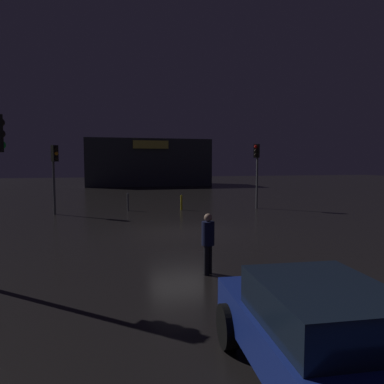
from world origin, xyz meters
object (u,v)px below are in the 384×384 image
at_px(car_near, 320,337).
at_px(pedestrian, 208,239).
at_px(store_building, 147,163).
at_px(traffic_signal_cross_left, 55,164).
at_px(traffic_signal_cross_right, 257,161).

bearing_deg(car_near, pedestrian, 89.79).
distance_m(store_building, pedestrian, 38.23).
xyz_separation_m(traffic_signal_cross_left, pedestrian, (5.35, -12.49, -1.92)).
xyz_separation_m(traffic_signal_cross_left, car_near, (5.33, -17.49, -2.10)).
distance_m(traffic_signal_cross_right, pedestrian, 14.21).
distance_m(traffic_signal_cross_left, pedestrian, 13.72).
height_order(traffic_signal_cross_left, car_near, traffic_signal_cross_left).
relative_size(store_building, pedestrian, 9.70).
bearing_deg(traffic_signal_cross_right, car_near, -111.89).
relative_size(store_building, car_near, 3.89).
height_order(store_building, pedestrian, store_building).
bearing_deg(traffic_signal_cross_left, store_building, 72.00).
distance_m(traffic_signal_cross_left, car_near, 18.41).
bearing_deg(pedestrian, traffic_signal_cross_left, 113.20).
relative_size(traffic_signal_cross_right, pedestrian, 2.55).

